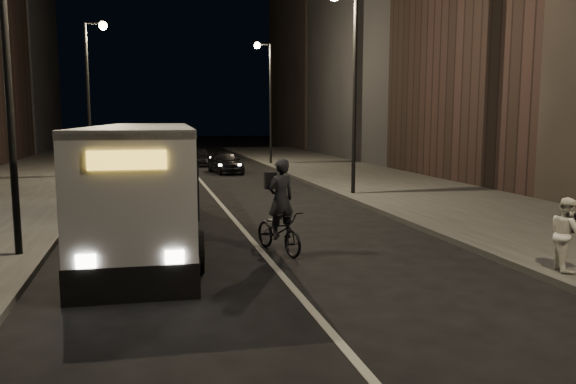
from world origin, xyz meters
TOP-DOWN VIEW (x-y plane):
  - ground at (0.00, 0.00)m, footprint 180.00×180.00m
  - sidewalk_right at (8.50, 14.00)m, footprint 7.00×70.00m
  - building_row_right at (16.00, 27.50)m, footprint 8.00×61.00m
  - streetlight_right_mid at (5.33, 12.00)m, footprint 1.20×0.44m
  - streetlight_right_far at (5.33, 28.00)m, footprint 1.20×0.44m
  - streetlight_left_near at (-5.33, 4.00)m, footprint 1.20×0.44m
  - streetlight_left_far at (-5.33, 22.00)m, footprint 1.20×0.44m
  - city_bus at (-2.73, 5.93)m, footprint 3.09×11.49m
  - cyclist_on_bicycle at (0.40, 3.26)m, footprint 1.27×2.13m
  - pedestrian_woman at (5.60, -0.26)m, footprint 0.77×0.87m
  - car_near at (1.80, 23.32)m, footprint 2.03×3.97m
  - car_mid at (-2.60, 27.34)m, footprint 1.95×4.86m
  - car_far at (0.80, 29.12)m, footprint 1.63×3.90m

SIDE VIEW (x-z plane):
  - ground at x=0.00m, z-range 0.00..0.00m
  - sidewalk_right at x=8.50m, z-range 0.00..0.16m
  - car_far at x=0.80m, z-range 0.00..1.13m
  - car_near at x=1.80m, z-range 0.00..1.29m
  - cyclist_on_bicycle at x=0.40m, z-range -0.39..1.93m
  - car_mid at x=-2.60m, z-range 0.00..1.57m
  - pedestrian_woman at x=5.60m, z-range 0.16..1.68m
  - city_bus at x=-2.73m, z-range 0.14..3.20m
  - streetlight_right_mid at x=5.33m, z-range 1.30..9.42m
  - streetlight_right_far at x=5.33m, z-range 1.30..9.42m
  - streetlight_left_near at x=-5.33m, z-range 1.30..9.42m
  - streetlight_left_far at x=-5.33m, z-range 1.30..9.42m
  - building_row_right at x=16.00m, z-range 0.00..21.00m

